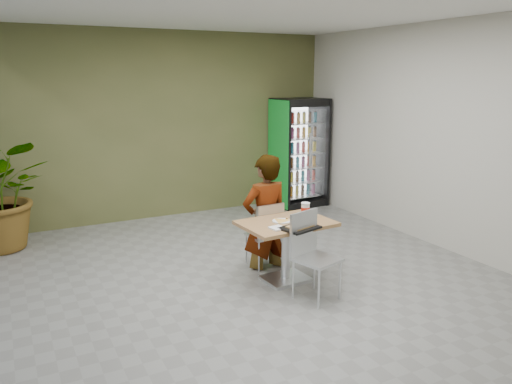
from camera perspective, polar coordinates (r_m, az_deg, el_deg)
ground at (r=6.04m, az=0.50°, el=-10.77°), size 7.00×7.00×0.00m
room_envelope at (r=5.58m, az=0.53°, el=4.40°), size 6.00×7.00×3.20m
dining_table at (r=6.03m, az=3.45°, el=-5.35°), size 1.12×0.82×0.75m
chair_far at (r=6.44m, az=1.27°, el=-4.37°), size 0.41×0.41×0.87m
chair_near at (r=5.64m, az=6.22°, el=-6.37°), size 0.54×0.54×0.98m
seated_woman at (r=6.45m, az=1.06°, el=-3.55°), size 0.69×0.47×1.79m
pizza_plate at (r=5.97m, az=2.97°, el=-3.23°), size 0.31×0.23×0.03m
soda_cup at (r=6.13m, az=5.66°, el=-2.12°), size 0.11×0.11×0.19m
napkin_stack at (r=5.69m, az=2.48°, el=-4.14°), size 0.18×0.18×0.02m
cafeteria_tray at (r=5.71m, az=5.04°, el=-4.10°), size 0.49×0.41×0.02m
beverage_fridge at (r=9.54m, az=4.94°, el=4.52°), size 0.96×0.75×2.03m
potted_plant at (r=7.94m, az=-27.12°, el=-0.25°), size 1.71×1.57×1.61m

